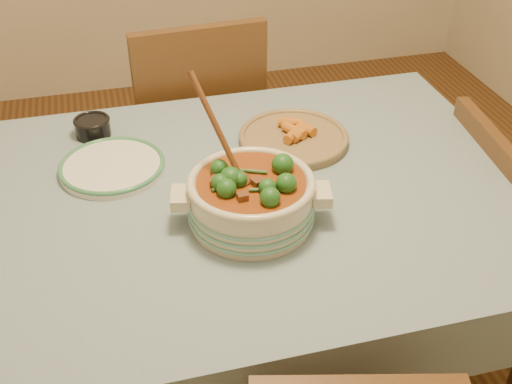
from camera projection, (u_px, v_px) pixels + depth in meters
dining_table at (208, 226)px, 1.66m from camera, size 1.68×1.08×0.76m
stew_casserole at (251, 196)px, 1.48m from camera, size 0.38×0.34×0.35m
white_plate at (112, 166)px, 1.70m from camera, size 0.36×0.36×0.02m
condiment_bowl at (92, 126)px, 1.84m from camera, size 0.12×0.12×0.06m
fried_plate at (294, 136)px, 1.81m from camera, size 0.39×0.39×0.05m
chair_far at (196, 125)px, 2.34m from camera, size 0.48×0.48×0.96m
chair_right at (496, 225)px, 1.99m from camera, size 0.42×0.42×0.82m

